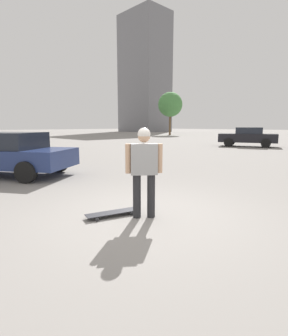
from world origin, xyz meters
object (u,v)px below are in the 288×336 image
person (144,165)px  car_parked_near (9,154)px  skateboard (112,213)px  car_parked_far (248,137)px

person → car_parked_near: person is taller
person → skateboard: (-0.44, -0.38, -0.89)m
car_parked_near → car_parked_far: size_ratio=0.97×
skateboard → car_parked_far: bearing=-146.0°
car_parked_far → car_parked_near: bearing=68.5°
skateboard → car_parked_far: 18.52m
skateboard → car_parked_far: (-5.70, 17.61, 0.73)m
person → skateboard: size_ratio=1.59×
person → skateboard: person is taller
person → car_parked_far: 18.29m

